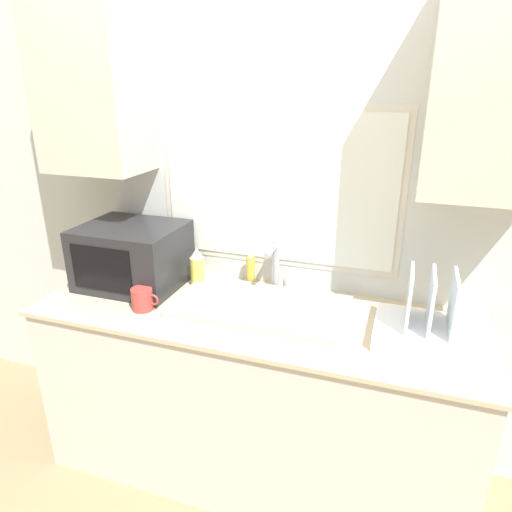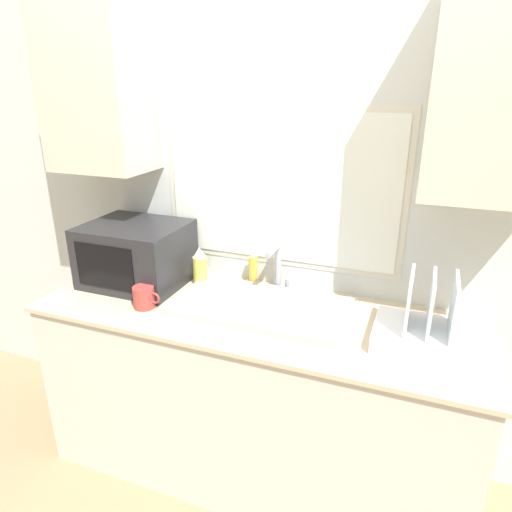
{
  "view_description": "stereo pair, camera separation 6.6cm",
  "coord_description": "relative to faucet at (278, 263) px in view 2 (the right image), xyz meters",
  "views": [
    {
      "loc": [
        0.59,
        -1.38,
        1.85
      ],
      "look_at": [
        0.02,
        0.29,
        1.17
      ],
      "focal_mm": 32.0,
      "sensor_mm": 36.0,
      "label": 1
    },
    {
      "loc": [
        0.65,
        -1.36,
        1.85
      ],
      "look_at": [
        0.02,
        0.29,
        1.17
      ],
      "focal_mm": 32.0,
      "sensor_mm": 36.0,
      "label": 2
    }
  ],
  "objects": [
    {
      "name": "wall_back",
      "position": [
        -0.02,
        0.07,
        0.37
      ],
      "size": [
        6.0,
        0.38,
        2.6
      ],
      "color": "silver",
      "rests_on": "ground_plane"
    },
    {
      "name": "countertop",
      "position": [
        -0.02,
        -0.25,
        -0.59
      ],
      "size": [
        1.98,
        0.68,
        0.89
      ],
      "color": "beige",
      "rests_on": "ground_plane"
    },
    {
      "name": "spray_bottle",
      "position": [
        -0.39,
        -0.07,
        -0.05
      ],
      "size": [
        0.07,
        0.07,
        0.2
      ],
      "color": "#D8CC4C",
      "rests_on": "countertop"
    },
    {
      "name": "faucet",
      "position": [
        0.0,
        0.0,
        0.0
      ],
      "size": [
        0.08,
        0.17,
        0.24
      ],
      "color": "#99999E",
      "rests_on": "countertop"
    },
    {
      "name": "sink_basin",
      "position": [
        -0.0,
        -0.22,
        -0.13
      ],
      "size": [
        0.77,
        0.42,
        0.03
      ],
      "color": "#9EA0A5",
      "rests_on": "countertop"
    },
    {
      "name": "soap_bottle",
      "position": [
        -0.14,
        0.02,
        -0.07
      ],
      "size": [
        0.04,
        0.04,
        0.17
      ],
      "color": "gold",
      "rests_on": "countertop"
    },
    {
      "name": "microwave",
      "position": [
        -0.69,
        -0.15,
        0.01
      ],
      "size": [
        0.48,
        0.4,
        0.3
      ],
      "color": "#232326",
      "rests_on": "countertop"
    },
    {
      "name": "dish_rack",
      "position": [
        0.69,
        -0.26,
        -0.08
      ],
      "size": [
        0.39,
        0.29,
        0.29
      ],
      "color": "white",
      "rests_on": "countertop"
    },
    {
      "name": "mug_near_sink",
      "position": [
        -0.5,
        -0.38,
        -0.09
      ],
      "size": [
        0.13,
        0.1,
        0.1
      ],
      "color": "#A53833",
      "rests_on": "countertop"
    }
  ]
}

